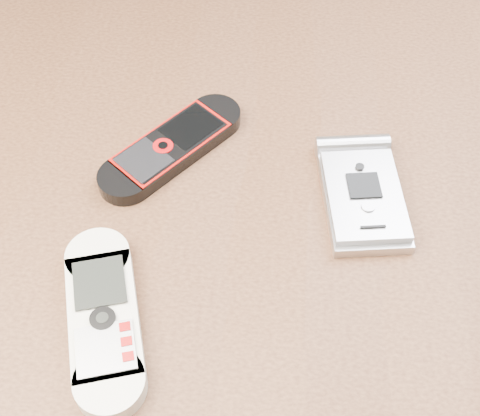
# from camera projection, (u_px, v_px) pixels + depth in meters

# --- Properties ---
(table) EXTENTS (1.20, 0.80, 0.75)m
(table) POSITION_uv_depth(u_px,v_px,m) (234.00, 288.00, 0.58)
(table) COLOR black
(table) RESTS_ON ground
(nokia_white) EXTENTS (0.08, 0.15, 0.02)m
(nokia_white) POSITION_uv_depth(u_px,v_px,m) (104.00, 317.00, 0.44)
(nokia_white) COLOR silver
(nokia_white) RESTS_ON table
(nokia_black_red) EXTENTS (0.12, 0.13, 0.01)m
(nokia_black_red) POSITION_uv_depth(u_px,v_px,m) (172.00, 146.00, 0.53)
(nokia_black_red) COLOR black
(nokia_black_red) RESTS_ON table
(motorola_razr) EXTENTS (0.07, 0.12, 0.02)m
(motorola_razr) POSITION_uv_depth(u_px,v_px,m) (363.00, 195.00, 0.50)
(motorola_razr) COLOR #B8B8BD
(motorola_razr) RESTS_ON table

